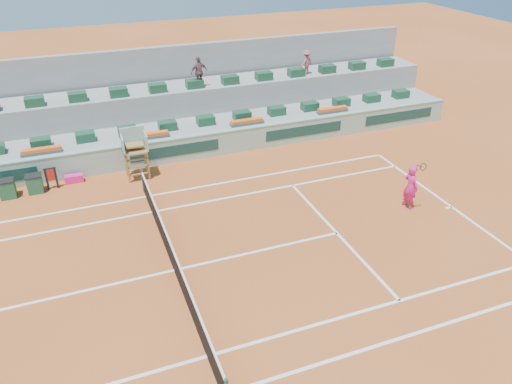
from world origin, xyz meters
TOP-DOWN VIEW (x-y plane):
  - ground at (0.00, 0.00)m, footprint 90.00×90.00m
  - seating_tier_lower at (0.00, 10.70)m, footprint 36.00×4.00m
  - seating_tier_upper at (0.00, 12.30)m, footprint 36.00×2.40m
  - stadium_back_wall at (0.00, 13.90)m, footprint 36.00×0.40m
  - player_bag at (-2.83, 8.02)m, footprint 0.81×0.36m
  - spectator_mid at (4.28, 11.67)m, footprint 1.03×0.59m
  - spectator_right at (10.68, 11.81)m, footprint 1.03×0.83m
  - court_lines at (0.00, 0.00)m, footprint 23.89×11.09m
  - tennis_net at (0.00, 0.00)m, footprint 0.10×11.97m
  - advertising_hoarding at (0.02, 8.50)m, footprint 36.00×0.34m
  - umpire_chair at (0.00, 7.50)m, footprint 1.10×0.90m
  - seat_row_lower at (0.00, 9.80)m, footprint 32.90×0.60m
  - seat_row_upper at (0.00, 11.70)m, footprint 32.90×0.60m
  - flower_planters at (-1.50, 9.00)m, footprint 26.80×0.36m
  - drink_cooler_a at (-4.47, 7.64)m, footprint 0.68×0.58m
  - drink_cooler_b at (-5.57, 7.57)m, footprint 0.68×0.59m
  - towel_rack at (-3.75, 7.71)m, footprint 0.54×0.09m
  - tennis_player at (10.14, 0.68)m, footprint 0.55×0.94m

SIDE VIEW (x-z plane):
  - ground at x=0.00m, z-range 0.00..0.00m
  - court_lines at x=0.00m, z-range 0.00..0.01m
  - player_bag at x=-2.83m, z-range 0.00..0.36m
  - drink_cooler_b at x=-5.57m, z-range 0.00..0.84m
  - drink_cooler_a at x=-4.47m, z-range 0.00..0.84m
  - tennis_net at x=0.00m, z-range -0.02..1.08m
  - seating_tier_lower at x=0.00m, z-range 0.00..1.20m
  - towel_rack at x=-3.75m, z-range 0.09..1.12m
  - advertising_hoarding at x=0.02m, z-range 0.00..1.26m
  - tennis_player at x=10.14m, z-range -0.17..2.10m
  - seating_tier_upper at x=0.00m, z-range 0.00..2.60m
  - flower_planters at x=-1.50m, z-range 1.19..1.47m
  - seat_row_lower at x=0.00m, z-range 1.20..1.64m
  - umpire_chair at x=0.00m, z-range 0.34..2.74m
  - stadium_back_wall at x=0.00m, z-range 0.00..4.40m
  - seat_row_upper at x=0.00m, z-range 2.60..3.04m
  - spectator_right at x=10.68m, z-range 2.60..4.00m
  - spectator_mid at x=4.28m, z-range 2.60..4.26m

